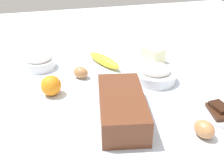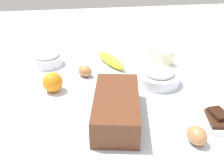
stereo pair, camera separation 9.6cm
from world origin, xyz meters
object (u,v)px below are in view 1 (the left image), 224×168
at_px(butter_block, 153,55).
at_px(chocolate_plate, 219,113).
at_px(sugar_bowl, 39,61).
at_px(egg_beside_bowl, 204,129).
at_px(flour_bowl, 155,74).
at_px(egg_near_butter, 81,73).
at_px(orange_fruit, 51,86).
at_px(loaf_pan, 122,106).
at_px(banana, 104,60).

height_order(butter_block, chocolate_plate, butter_block).
xyz_separation_m(sugar_bowl, egg_beside_bowl, (-0.56, -0.42, -0.01)).
height_order(flour_bowl, egg_near_butter, flour_bowl).
height_order(orange_fruit, butter_block, orange_fruit).
height_order(butter_block, egg_near_butter, butter_block).
height_order(orange_fruit, chocolate_plate, orange_fruit).
relative_size(egg_near_butter, chocolate_plate, 0.46).
xyz_separation_m(sugar_bowl, chocolate_plate, (-0.48, -0.52, -0.02)).
distance_m(sugar_bowl, orange_fruit, 0.23).
height_order(loaf_pan, egg_near_butter, loaf_pan).
relative_size(orange_fruit, egg_near_butter, 1.16).
distance_m(loaf_pan, egg_near_butter, 0.30).
bearing_deg(flour_bowl, chocolate_plate, -158.46).
distance_m(banana, orange_fruit, 0.30).
bearing_deg(egg_near_butter, sugar_bowl, 49.47).
distance_m(egg_near_butter, chocolate_plate, 0.51).
relative_size(loaf_pan, butter_block, 3.32).
bearing_deg(banana, butter_block, -94.34).
bearing_deg(orange_fruit, flour_bowl, -89.86).
xyz_separation_m(flour_bowl, chocolate_plate, (-0.26, -0.10, -0.02)).
height_order(sugar_bowl, egg_beside_bowl, sugar_bowl).
bearing_deg(egg_beside_bowl, banana, 16.62).
bearing_deg(flour_bowl, banana, 38.67).
relative_size(sugar_bowl, butter_block, 1.43).
height_order(loaf_pan, egg_beside_bowl, loaf_pan).
distance_m(sugar_bowl, egg_near_butter, 0.20).
relative_size(loaf_pan, sugar_bowl, 2.32).
xyz_separation_m(sugar_bowl, orange_fruit, (-0.23, -0.03, 0.00)).
relative_size(orange_fruit, butter_block, 0.78).
relative_size(loaf_pan, egg_beside_bowl, 4.64).
distance_m(egg_beside_bowl, chocolate_plate, 0.12).
height_order(loaf_pan, orange_fruit, loaf_pan).
bearing_deg(butter_block, chocolate_plate, -174.32).
xyz_separation_m(orange_fruit, butter_block, (0.17, -0.44, -0.00)).
height_order(loaf_pan, flour_bowl, loaf_pan).
xyz_separation_m(orange_fruit, egg_beside_bowl, (-0.33, -0.39, -0.01)).
distance_m(sugar_bowl, banana, 0.27).
xyz_separation_m(flour_bowl, banana, (0.19, 0.15, -0.01)).
bearing_deg(orange_fruit, egg_near_butter, -49.97).
relative_size(flour_bowl, chocolate_plate, 1.17).
bearing_deg(sugar_bowl, chocolate_plate, -133.21).
bearing_deg(flour_bowl, egg_beside_bowl, -179.14).
distance_m(loaf_pan, butter_block, 0.44).
bearing_deg(chocolate_plate, banana, 29.48).
distance_m(banana, butter_block, 0.21).
relative_size(banana, chocolate_plate, 1.46).
bearing_deg(sugar_bowl, egg_near_butter, -130.53).
height_order(sugar_bowl, orange_fruit, orange_fruit).
relative_size(banana, egg_beside_bowl, 2.95).
distance_m(egg_near_butter, egg_beside_bowl, 0.51).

